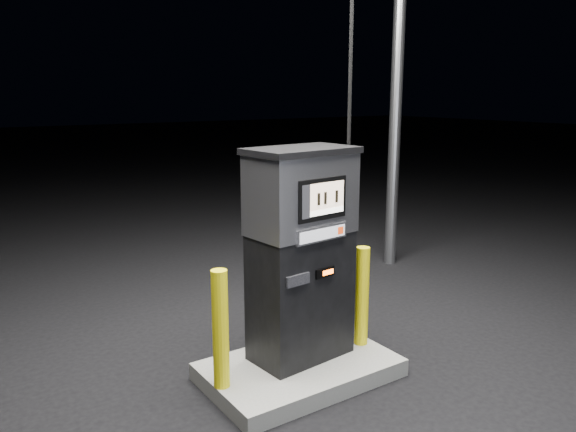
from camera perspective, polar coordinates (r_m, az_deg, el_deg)
ground at (r=5.03m, az=1.17°, el=-16.08°), size 80.00×80.00×0.00m
pump_island at (r=5.00m, az=1.18°, el=-15.32°), size 1.60×1.00×0.15m
fuel_dispenser at (r=4.74m, az=1.36°, el=-3.74°), size 1.02×0.62×3.77m
bollard_left at (r=4.42m, az=-6.88°, el=-11.36°), size 0.14×0.14×0.95m
bollard_right at (r=5.15m, az=7.52°, el=-8.07°), size 0.16×0.16×0.91m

